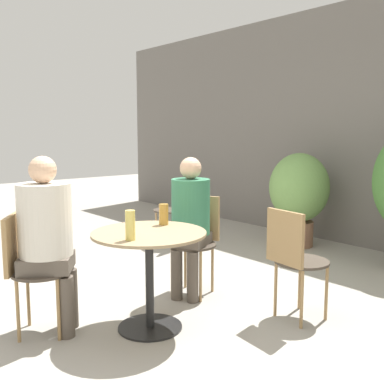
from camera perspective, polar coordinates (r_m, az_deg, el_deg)
ground_plane at (r=3.51m, az=-8.34°, el=-16.29°), size 20.00×20.00×0.00m
storefront_wall at (r=5.82m, az=21.89°, el=7.91°), size 10.00×0.06×3.00m
cafe_table_near at (r=3.24m, az=-5.45°, el=-8.07°), size 0.82×0.82×0.72m
bistro_chair_0 at (r=3.98m, az=0.60°, el=-5.38°), size 0.45×0.46×0.85m
bistro_chair_1 at (r=3.35m, az=-20.16°, el=-8.34°), size 0.46×0.47×0.85m
bistro_chair_2 at (r=5.57m, az=-1.99°, el=-1.62°), size 0.47×0.46×0.85m
bistro_chair_3 at (r=3.44m, az=12.78°, el=-7.64°), size 0.41×0.42×0.85m
seated_person_0 at (r=3.81m, az=-0.26°, el=-2.92°), size 0.39×0.40×1.21m
seated_person_1 at (r=3.27m, az=-17.87°, el=-4.72°), size 0.45×0.46×1.26m
beer_glass_0 at (r=2.96m, az=-7.85°, el=-4.20°), size 0.07×0.07×0.20m
beer_glass_1 at (r=3.42m, az=-3.62°, el=-2.85°), size 0.07×0.07×0.16m
potted_plant_0 at (r=5.70m, az=13.43°, el=0.06°), size 0.73×0.73×1.16m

